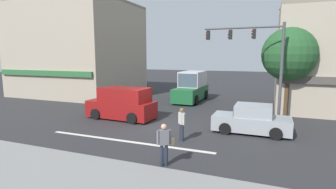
# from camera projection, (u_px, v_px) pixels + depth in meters

# --- Properties ---
(ground_plane) EXTENTS (120.00, 120.00, 0.00)m
(ground_plane) POSITION_uv_depth(u_px,v_px,m) (155.00, 124.00, 16.23)
(ground_plane) COLOR #2B2B2D
(lane_marking_stripe) EXTENTS (9.00, 0.24, 0.01)m
(lane_marking_stripe) POSITION_uv_depth(u_px,v_px,m) (126.00, 141.00, 13.01)
(lane_marking_stripe) COLOR silver
(lane_marking_stripe) RESTS_ON ground
(sidewalk_curb) EXTENTS (40.00, 5.00, 0.16)m
(sidewalk_curb) POSITION_uv_depth(u_px,v_px,m) (46.00, 186.00, 8.40)
(sidewalk_curb) COLOR gray
(sidewalk_curb) RESTS_ON ground
(building_left_block) EXTENTS (11.58, 10.10, 9.77)m
(building_left_block) POSITION_uv_depth(u_px,v_px,m) (79.00, 50.00, 28.77)
(building_left_block) COLOR tan
(building_left_block) RESTS_ON ground
(street_tree) EXTENTS (3.62, 3.62, 6.13)m
(street_tree) POSITION_uv_depth(u_px,v_px,m) (289.00, 54.00, 17.79)
(street_tree) COLOR #4C3823
(street_tree) RESTS_ON ground
(utility_pole_near_left) EXTENTS (1.40, 0.22, 7.54)m
(utility_pole_near_left) POSITION_uv_depth(u_px,v_px,m) (87.00, 59.00, 23.55)
(utility_pole_near_left) COLOR brown
(utility_pole_near_left) RESTS_ON ground
(utility_pole_far_right) EXTENTS (1.40, 0.22, 8.15)m
(utility_pole_far_right) POSITION_uv_depth(u_px,v_px,m) (286.00, 56.00, 20.51)
(utility_pole_far_right) COLOR brown
(utility_pole_far_right) RESTS_ON ground
(traffic_light_mast) EXTENTS (4.89, 0.28, 6.20)m
(traffic_light_mast) POSITION_uv_depth(u_px,v_px,m) (260.00, 54.00, 16.26)
(traffic_light_mast) COLOR #47474C
(traffic_light_mast) RESTS_ON ground
(van_crossing_rightbound) EXTENTS (4.69, 2.23, 2.11)m
(van_crossing_rightbound) POSITION_uv_depth(u_px,v_px,m) (122.00, 104.00, 17.55)
(van_crossing_rightbound) COLOR maroon
(van_crossing_rightbound) RESTS_ON ground
(sedan_waiting_far) EXTENTS (4.10, 1.88, 1.58)m
(sedan_waiting_far) POSITION_uv_depth(u_px,v_px,m) (251.00, 120.00, 14.36)
(sedan_waiting_far) COLOR #999EA3
(sedan_waiting_far) RESTS_ON ground
(box_truck_approaching_near) EXTENTS (2.27, 5.61, 2.75)m
(box_truck_approaching_near) POSITION_uv_depth(u_px,v_px,m) (192.00, 88.00, 24.64)
(box_truck_approaching_near) COLOR #1E6033
(box_truck_approaching_near) RESTS_ON ground
(pedestrian_foreground_with_bag) EXTENTS (0.64, 0.51, 1.67)m
(pedestrian_foreground_with_bag) POSITION_uv_depth(u_px,v_px,m) (165.00, 142.00, 9.97)
(pedestrian_foreground_with_bag) COLOR #232838
(pedestrian_foreground_with_bag) RESTS_ON ground
(pedestrian_mid_crossing) EXTENTS (0.41, 0.45, 1.67)m
(pedestrian_mid_crossing) POSITION_uv_depth(u_px,v_px,m) (182.00, 122.00, 12.96)
(pedestrian_mid_crossing) COLOR #232838
(pedestrian_mid_crossing) RESTS_ON ground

